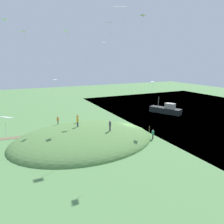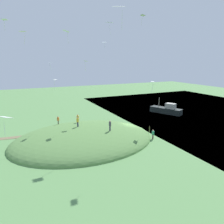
% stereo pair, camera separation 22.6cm
% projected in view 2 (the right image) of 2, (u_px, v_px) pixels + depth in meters
% --- Properties ---
extents(ground_plane, '(160.00, 160.00, 0.00)m').
position_uv_depth(ground_plane, '(130.00, 131.00, 41.21)').
color(ground_plane, '#598A4D').
extents(grass_hill, '(25.08, 19.36, 4.28)m').
position_uv_depth(grass_hill, '(84.00, 140.00, 36.61)').
color(grass_hill, '#578343').
rests_on(grass_hill, ground_plane).
extents(boat_on_lake, '(5.63, 8.62, 4.09)m').
position_uv_depth(boat_on_lake, '(166.00, 110.00, 55.15)').
color(boat_on_lake, black).
rests_on(boat_on_lake, lake_water).
extents(person_watching_kites, '(0.44, 0.44, 1.80)m').
position_uv_depth(person_watching_kites, '(78.00, 121.00, 37.00)').
color(person_watching_kites, '#252548').
rests_on(person_watching_kites, grass_hill).
extents(person_near_shore, '(0.57, 0.57, 1.70)m').
position_uv_depth(person_near_shore, '(153.00, 133.00, 36.83)').
color(person_near_shore, brown).
rests_on(person_near_shore, ground_plane).
extents(person_walking_path, '(0.60, 0.60, 1.61)m').
position_uv_depth(person_walking_path, '(58.00, 119.00, 40.73)').
color(person_walking_path, '#403A2D').
rests_on(person_walking_path, grass_hill).
extents(person_on_hilltop, '(0.55, 0.55, 1.85)m').
position_uv_depth(person_on_hilltop, '(110.00, 124.00, 35.19)').
color(person_on_hilltop, '#2C2543').
rests_on(person_on_hilltop, grass_hill).
extents(person_with_child, '(0.60, 0.60, 1.66)m').
position_uv_depth(person_with_child, '(78.00, 118.00, 40.28)').
color(person_with_child, black).
rests_on(person_with_child, grass_hill).
extents(kite_0, '(0.97, 0.97, 1.97)m').
position_uv_depth(kite_0, '(55.00, 81.00, 37.62)').
color(kite_0, white).
extents(kite_1, '(0.93, 0.75, 1.13)m').
position_uv_depth(kite_1, '(104.00, 42.00, 42.78)').
color(kite_1, white).
extents(kite_2, '(1.27, 1.33, 1.56)m').
position_uv_depth(kite_2, '(5.00, 118.00, 16.41)').
color(kite_2, silver).
extents(kite_3, '(1.18, 1.10, 1.79)m').
position_uv_depth(kite_3, '(23.00, 32.00, 30.17)').
color(kite_3, silver).
extents(kite_4, '(1.38, 1.20, 2.07)m').
position_uv_depth(kite_4, '(119.00, 7.00, 18.29)').
color(kite_4, white).
extents(kite_5, '(0.76, 1.03, 1.44)m').
position_uv_depth(kite_5, '(50.00, 63.00, 35.27)').
color(kite_5, white).
extents(kite_6, '(1.05, 1.04, 2.06)m').
position_uv_depth(kite_6, '(153.00, 82.00, 37.62)').
color(kite_6, white).
extents(kite_7, '(0.87, 0.84, 1.40)m').
position_uv_depth(kite_7, '(5.00, 20.00, 24.61)').
color(kite_7, white).
extents(kite_8, '(1.03, 1.31, 1.79)m').
position_uv_depth(kite_8, '(66.00, 31.00, 27.11)').
color(kite_8, white).
extents(kite_9, '(0.73, 0.96, 1.52)m').
position_uv_depth(kite_9, '(143.00, 16.00, 31.10)').
color(kite_9, silver).
extents(kite_10, '(1.15, 0.80, 2.21)m').
position_uv_depth(kite_10, '(109.00, 23.00, 34.78)').
color(kite_10, white).
extents(kite_11, '(0.62, 0.88, 1.96)m').
position_uv_depth(kite_11, '(86.00, 62.00, 37.99)').
color(kite_11, silver).
extents(mooring_post, '(0.14, 0.14, 1.24)m').
position_uv_depth(mooring_post, '(149.00, 130.00, 40.24)').
color(mooring_post, brown).
rests_on(mooring_post, ground_plane).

